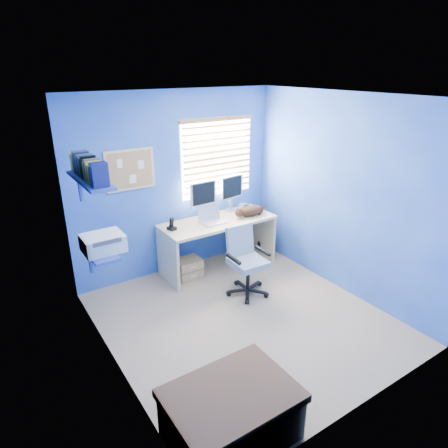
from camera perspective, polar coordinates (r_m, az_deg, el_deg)
floor at (r=4.83m, az=2.83°, el=-13.34°), size 3.00×3.20×0.00m
ceiling at (r=3.96m, az=3.53°, el=17.75°), size 3.00×3.20×0.00m
wall_back at (r=5.53m, az=-6.76°, el=5.63°), size 3.00×0.01×2.50m
wall_front at (r=3.22m, az=20.43°, el=-8.05°), size 3.00×0.01×2.50m
wall_left at (r=3.62m, az=-16.42°, el=-4.13°), size 0.01×3.20×2.50m
wall_right at (r=5.22m, az=16.56°, el=3.87°), size 0.01×3.20×2.50m
desk at (r=5.76m, az=-0.86°, el=-2.89°), size 1.64×0.65×0.74m
laptop at (r=5.49m, az=-1.59°, el=1.24°), size 0.34×0.27×0.22m
monitor_left at (r=5.62m, az=-3.06°, el=3.46°), size 0.40×0.13×0.54m
monitor_right at (r=5.92m, az=1.02°, el=4.42°), size 0.41×0.18×0.54m
phone at (r=5.31m, az=-7.50°, el=0.03°), size 0.12×0.13×0.17m
mug at (r=5.93m, az=3.32°, el=2.19°), size 0.10×0.09×0.10m
cd_spindle at (r=6.08m, az=2.81°, el=2.56°), size 0.13×0.13×0.07m
cat at (r=5.79m, az=3.86°, el=1.92°), size 0.42×0.23×0.15m
tower_pc at (r=6.06m, az=2.37°, el=-3.14°), size 0.24×0.46×0.45m
drawer_boxes at (r=5.64m, az=-5.12°, el=-6.24°), size 0.35×0.28×0.27m
yellow_book at (r=5.88m, az=2.38°, el=-5.07°), size 0.03×0.17×0.24m
backpack at (r=6.36m, az=5.88°, el=-2.67°), size 0.33×0.29×0.31m
bed_corner at (r=3.46m, az=1.02°, el=-25.56°), size 0.95×0.68×0.46m
office_chair at (r=5.17m, az=3.17°, el=-6.47°), size 0.53×0.53×0.89m
window_blinds at (r=5.74m, az=-0.89°, el=9.46°), size 1.15×0.05×1.10m
corkboard at (r=5.19m, az=-13.25°, el=7.55°), size 0.64×0.02×0.52m
wall_shelves at (r=4.26m, az=-17.93°, el=2.32°), size 0.42×0.90×1.05m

